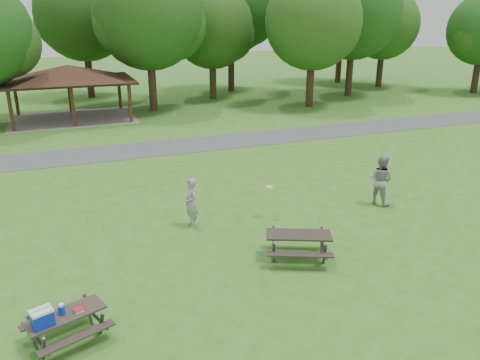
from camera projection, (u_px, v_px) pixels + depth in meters
name	position (u px, v px, depth m)	size (l,w,h in m)	color
ground	(258.00, 268.00, 13.68)	(160.00, 160.00, 0.00)	#346D1F
asphalt_path	(158.00, 148.00, 25.97)	(120.00, 3.20, 0.02)	#464648
pavilion	(68.00, 75.00, 32.36)	(8.60, 7.01, 3.76)	#332112
tree_row_e	(150.00, 18.00, 34.11)	(8.40, 8.00, 11.02)	#322016
tree_row_f	(213.00, 29.00, 39.55)	(7.35, 7.00, 9.55)	#2F2215
tree_row_g	(314.00, 24.00, 35.73)	(7.77, 7.40, 10.25)	black
tree_row_h	(355.00, 15.00, 40.63)	(8.61, 8.20, 11.37)	black
tree_row_i	(385.00, 27.00, 46.13)	(7.14, 6.80, 9.52)	black
tree_deep_b	(84.00, 16.00, 39.73)	(8.40, 8.00, 11.13)	black
tree_deep_c	(232.00, 10.00, 43.12)	(8.82, 8.40, 11.90)	#301F15
tree_deep_d	(343.00, 15.00, 49.03)	(8.40, 8.00, 11.27)	black
picnic_table_near	(59.00, 319.00, 10.30)	(2.06, 1.86, 1.18)	#2F2822
picnic_table_middle	(299.00, 240.00, 14.05)	(2.40, 2.21, 0.84)	black
frisbee_in_flight	(269.00, 187.00, 16.76)	(0.33, 0.33, 0.02)	yellow
frisbee_thrower	(191.00, 203.00, 16.10)	(0.65, 0.42, 1.77)	gray
frisbee_catcher	(381.00, 180.00, 18.06)	(0.96, 0.75, 1.97)	gray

